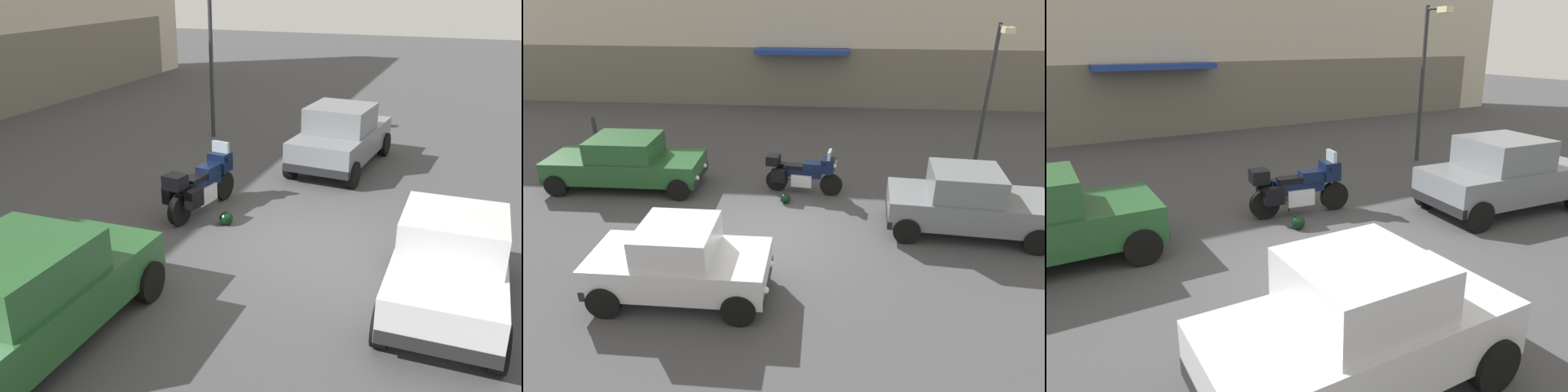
# 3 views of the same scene
# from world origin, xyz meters

# --- Properties ---
(ground_plane) EXTENTS (80.00, 80.00, 0.00)m
(ground_plane) POSITION_xyz_m (0.00, 0.00, 0.00)
(ground_plane) COLOR #424244
(motorcycle) EXTENTS (2.26, 0.90, 1.36)m
(motorcycle) POSITION_xyz_m (0.64, 2.65, 0.62)
(motorcycle) COLOR black
(motorcycle) RESTS_ON ground
(helmet) EXTENTS (0.28, 0.28, 0.28)m
(helmet) POSITION_xyz_m (0.21, 1.89, 0.14)
(helmet) COLOR black
(helmet) RESTS_ON ground
(car_hatchback_near) EXTENTS (3.97, 2.07, 1.64)m
(car_hatchback_near) POSITION_xyz_m (4.74, 0.66, 0.81)
(car_hatchback_near) COLOR slate
(car_hatchback_near) RESTS_ON ground
(car_sedan_far) EXTENTS (4.60, 1.96, 1.56)m
(car_sedan_far) POSITION_xyz_m (-4.61, 2.64, 0.78)
(car_sedan_far) COLOR #235128
(car_sedan_far) RESTS_ON ground
(car_compact_side) EXTENTS (3.48, 1.71, 1.56)m
(car_compact_side) POSITION_xyz_m (-1.43, -2.47, 0.77)
(car_compact_side) COLOR silver
(car_compact_side) RESTS_ON ground
(streetlamp_curbside) EXTENTS (0.28, 0.94, 4.58)m
(streetlamp_curbside) POSITION_xyz_m (6.24, 4.92, 2.80)
(streetlamp_curbside) COLOR #2D2D33
(streetlamp_curbside) RESTS_ON ground
(bollard_curbside) EXTENTS (0.16, 0.16, 1.01)m
(bollard_curbside) POSITION_xyz_m (-7.56, 6.63, 0.53)
(bollard_curbside) COLOR #333338
(bollard_curbside) RESTS_ON ground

